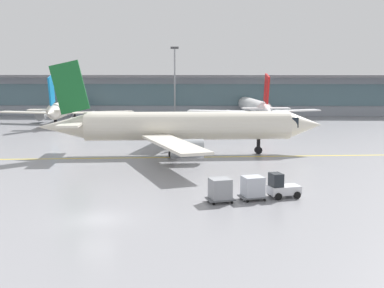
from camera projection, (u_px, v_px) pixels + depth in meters
ground_plane at (96, 219)px, 35.67m from camera, size 400.00×400.00×0.00m
taxiway_centreline_stripe at (188, 157)px, 61.48m from camera, size 109.54×10.77×0.01m
terminal_concourse at (174, 94)px, 121.71m from camera, size 215.26×11.00×9.60m
gate_airplane_1 at (67, 108)px, 102.48m from camera, size 27.69×29.80×9.87m
gate_airplane_2 at (254, 107)px, 105.54m from camera, size 28.11×30.37×10.05m
taxiing_regional_jet at (185, 127)px, 62.92m from camera, size 35.71×33.05×11.82m
baggage_tug at (282, 187)px, 41.71m from camera, size 2.90×2.24×2.10m
cargo_dolly_lead at (253, 187)px, 40.98m from camera, size 2.49×2.16×1.94m
cargo_dolly_trailing at (220, 189)px, 40.20m from camera, size 2.49×2.16×1.94m
apron_light_mast_1 at (175, 79)px, 112.68m from camera, size 1.80×0.36×15.87m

